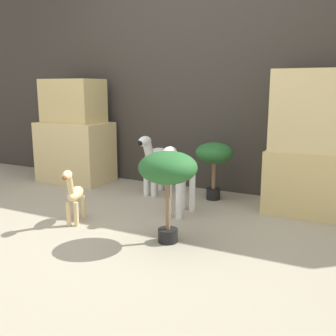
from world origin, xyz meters
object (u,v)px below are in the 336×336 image
Objects in this scene: zebra_right at (179,173)px; giraffe_figurine at (74,194)px; potted_palm_front at (168,171)px; potted_palm_back at (214,156)px; zebra_left at (155,159)px.

zebra_right is 0.88m from giraffe_figurine.
potted_palm_front reaches higher than potted_palm_back.
zebra_right is 0.94× the size of potted_palm_front.
giraffe_figurine is 0.71× the size of potted_palm_front.
giraffe_figurine is (-0.15, -1.07, -0.12)m from zebra_left.
potted_palm_back is (0.10, 0.58, 0.06)m from zebra_right.
potted_palm_front is 1.17m from potted_palm_back.
potted_palm_back is at bearing 80.58° from zebra_right.
zebra_left is 0.94× the size of potted_palm_front.
potted_palm_back is (-0.09, 1.16, -0.08)m from potted_palm_front.
zebra_left is 1.08m from giraffe_figurine.
potted_palm_back reaches higher than giraffe_figurine.
zebra_right and zebra_left have the same top height.
zebra_right is at bearing 41.36° from giraffe_figurine.
zebra_left is at bearing 81.90° from giraffe_figurine.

